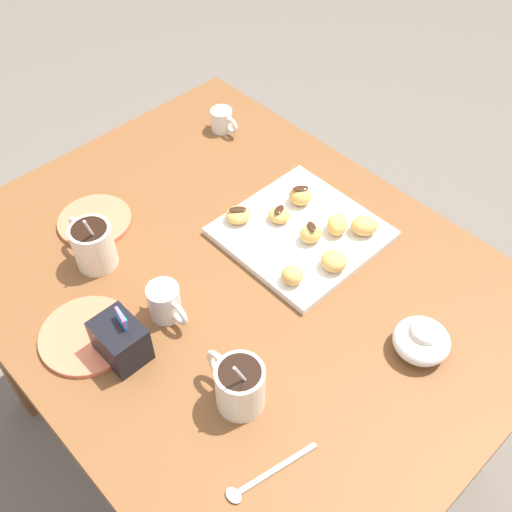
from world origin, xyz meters
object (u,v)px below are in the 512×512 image
Objects in this scene: beignet_4 at (279,215)px; beignet_6 at (311,234)px; pastry_plate_square at (301,233)px; coffee_mug_cream_right at (93,244)px; beignet_5 at (238,215)px; ice_cream_bowl at (422,339)px; sugar_caddy at (119,339)px; coffee_mug_cream_left at (239,385)px; beignet_2 at (364,225)px; cream_pitcher_white at (165,301)px; dining_table at (236,310)px; saucer_coral_left at (87,335)px; beignet_1 at (337,225)px; beignet_0 at (334,261)px; beignet_3 at (292,275)px; chocolate_sauce_pitcher at (222,119)px; saucer_coral_right at (95,221)px.

beignet_6 is (-0.08, -0.01, 0.00)m from beignet_4.
pastry_plate_square is 0.42m from coffee_mug_cream_right.
coffee_mug_cream_right is 2.85× the size of beignet_5.
sugar_caddy is at bearing 47.09° from ice_cream_bowl.
beignet_5 is at bearing -42.01° from coffee_mug_cream_left.
sugar_caddy is 0.52m from ice_cream_bowl.
cream_pitcher_white is at bearing 73.42° from beignet_2.
coffee_mug_cream_left is at bearing 63.99° from ice_cream_bowl.
dining_table is at bearing 18.87° from ice_cream_bowl.
beignet_6 is at bearing -106.56° from dining_table.
cream_pitcher_white is 0.15m from saucer_coral_left.
cream_pitcher_white is 1.99× the size of beignet_1.
sugar_caddy reaches higher than cream_pitcher_white.
beignet_6 reaches higher than saucer_coral_left.
beignet_3 is (0.03, 0.08, -0.00)m from beignet_0.
beignet_2 is 0.20m from beignet_3.
beignet_3 is (-0.10, -0.32, -0.01)m from sugar_caddy.
coffee_mug_cream_right is at bearing 56.43° from pastry_plate_square.
cream_pitcher_white is 0.11m from sugar_caddy.
sugar_caddy reaches higher than beignet_2.
beignet_6 is at bearing -97.03° from sugar_caddy.
saucer_coral_left is (-0.14, 0.11, -0.05)m from coffee_mug_cream_right.
pastry_plate_square is 0.08m from beignet_1.
chocolate_sauce_pitcher is 1.68× the size of beignet_2.
saucer_coral_right reaches higher than dining_table.
beignet_3 reaches higher than saucer_coral_left.
beignet_4 reaches higher than pastry_plate_square.
beignet_0 is at bearing -76.07° from coffee_mug_cream_left.
beignet_6 is at bearing 58.21° from beignet_2.
beignet_4 is 0.08m from beignet_6.
chocolate_sauce_pitcher reaches higher than pastry_plate_square.
coffee_mug_cream_left is 0.74m from chocolate_sauce_pitcher.
pastry_plate_square is 6.77× the size of beignet_3.
dining_table is 0.28m from beignet_1.
saucer_coral_left is at bearing 116.61° from chocolate_sauce_pitcher.
saucer_coral_right is (-0.06, 0.41, -0.03)m from chocolate_sauce_pitcher.
coffee_mug_cream_left is 2.78× the size of beignet_5.
ice_cream_bowl is 1.83× the size of beignet_2.
cream_pitcher_white is 1.91× the size of beignet_2.
ice_cream_bowl reaches higher than saucer_coral_right.
coffee_mug_cream_right is 2.84× the size of beignet_0.
beignet_0 is 0.12m from beignet_2.
beignet_3 is at bearing 87.11° from beignet_2.
beignet_6 reaches higher than pastry_plate_square.
sugar_caddy is 0.34m from saucer_coral_right.
coffee_mug_cream_right is 0.47m from beignet_0.
chocolate_sauce_pitcher is 0.44m from beignet_1.
coffee_mug_cream_right is 0.49m from beignet_1.
chocolate_sauce_pitcher is (0.35, -0.44, -0.01)m from cream_pitcher_white.
coffee_mug_cream_left is at bearing 126.11° from beignet_4.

